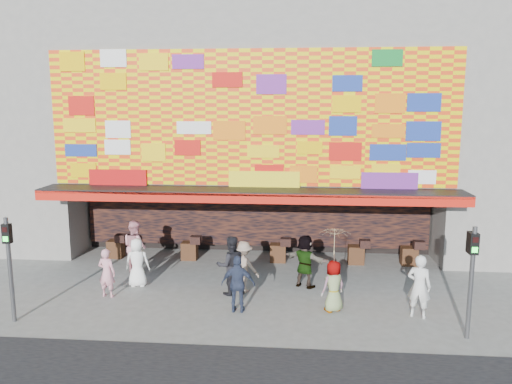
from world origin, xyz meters
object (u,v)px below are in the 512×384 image
ped_a (137,262)px  ped_f (305,261)px  signal_left (9,258)px  ped_b (107,273)px  signal_right (472,270)px  ped_d (243,267)px  ped_h (419,286)px  ped_i (135,246)px  ped_g (333,286)px  parasol (335,242)px  ped_e (238,284)px  ped_c (231,265)px

ped_a → ped_f: ped_f is taller
signal_left → ped_b: (1.94, 2.00, -1.07)m
ped_a → ped_f: 5.62m
signal_right → ped_d: signal_right is taller
ped_b → ped_d: bearing=-159.1°
ped_h → ped_i: (-9.36, 3.21, 0.03)m
ped_b → ped_g: ped_b is taller
ped_b → signal_left: bearing=55.8°
ped_d → ped_f: (2.01, 0.61, 0.05)m
parasol → ped_e: bearing=-174.0°
ped_d → ped_i: bearing=-2.3°
ped_h → ped_a: bearing=11.3°
signal_right → ped_e: (-6.17, 1.19, -1.00)m
parasol → signal_right: bearing=-23.7°
ped_h → ped_e: bearing=23.3°
ped_g → ped_i: ped_i is taller
parasol → ped_i: bearing=156.8°
ped_d → ped_f: ped_f is taller
ped_e → ped_g: 2.81m
ped_i → ped_e: bearing=-176.4°
ped_c → ped_g: ped_c is taller
signal_right → parasol: signal_right is taller
ped_c → ped_e: ped_c is taller
ped_a → ped_c: ped_c is taller
ped_d → ped_f: size_ratio=0.94×
ped_b → ped_h: 9.50m
ped_c → parasol: bearing=142.6°
signal_left → parasol: 9.14m
ped_i → parasol: size_ratio=1.08×
signal_left → ped_c: bearing=23.7°
ped_e → ped_i: size_ratio=0.89×
ped_g → ped_d: bearing=-57.0°
ped_e → ped_h: ped_h is taller
ped_e → ped_f: size_ratio=0.96×
ped_f → ped_b: bearing=42.3°
ped_b → ped_d: (4.25, 0.82, 0.05)m
ped_h → signal_right: bearing=150.7°
ped_b → ped_i: ped_i is taller
signal_right → ped_i: size_ratio=1.57×
ped_a → parasol: (6.41, -1.54, 1.28)m
signal_right → ped_b: bearing=169.2°
ped_d → ped_g: ped_d is taller
ped_c → ped_g: (3.19, -1.08, -0.19)m
signal_left → ped_g: bearing=9.3°
ped_c → ped_d: (0.37, 0.26, -0.12)m
signal_left → ped_f: signal_left is taller
ped_g → ped_b: bearing=-35.8°
ped_i → parasol: parasol is taller
signal_left → ped_g: signal_left is taller
ped_h → ped_i: size_ratio=0.97×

